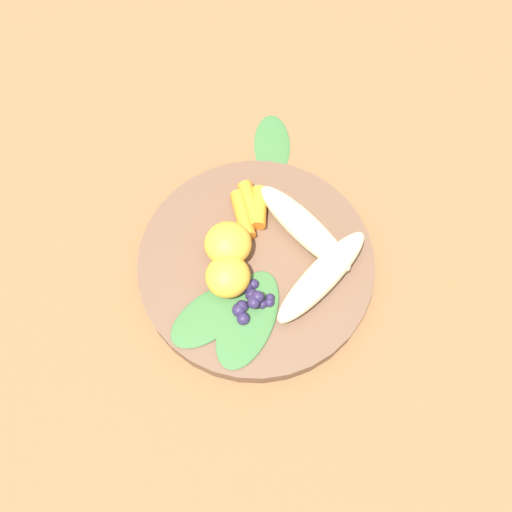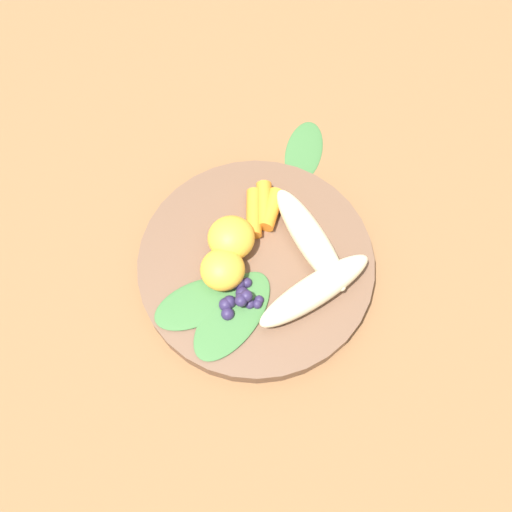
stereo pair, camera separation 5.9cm
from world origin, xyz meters
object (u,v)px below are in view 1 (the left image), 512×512
bowl (256,264)px  orange_segment_near (228,276)px  banana_peeled_left (304,228)px  banana_peeled_right (322,276)px  kale_leaf_stray (272,144)px

bowl → orange_segment_near: orange_segment_near is taller
banana_peeled_left → banana_peeled_right: (0.04, -0.04, 0.00)m
bowl → banana_peeled_left: banana_peeled_left is taller
orange_segment_near → kale_leaf_stray: bearing=106.4°
banana_peeled_right → kale_leaf_stray: banana_peeled_right is taller
kale_leaf_stray → bowl: bearing=172.3°
bowl → banana_peeled_left: (0.03, 0.05, 0.03)m
bowl → orange_segment_near: size_ratio=5.47×
orange_segment_near → bowl: bearing=73.0°
kale_leaf_stray → banana_peeled_right: bearing=-166.8°
banana_peeled_left → banana_peeled_right: size_ratio=1.00×
orange_segment_near → banana_peeled_left: bearing=65.9°
bowl → orange_segment_near: 0.05m
banana_peeled_left → orange_segment_near: (-0.04, -0.09, 0.00)m
banana_peeled_left → banana_peeled_right: 0.06m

